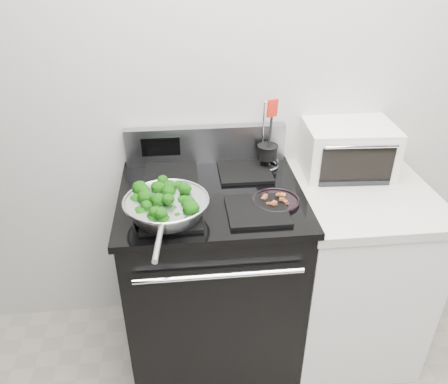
{
  "coord_description": "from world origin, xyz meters",
  "views": [
    {
      "loc": [
        -0.41,
        -0.2,
        1.9
      ],
      "look_at": [
        -0.25,
        1.36,
        0.98
      ],
      "focal_mm": 35.0,
      "sensor_mm": 36.0,
      "label": 1
    }
  ],
  "objects": [
    {
      "name": "back_wall",
      "position": [
        0.0,
        1.75,
        1.35
      ],
      "size": [
        4.0,
        0.02,
        2.7
      ],
      "primitive_type": "cube",
      "color": "#BAB8B1",
      "rests_on": "ground"
    },
    {
      "name": "gas_range",
      "position": [
        -0.3,
        1.41,
        0.49
      ],
      "size": [
        0.79,
        0.69,
        1.13
      ],
      "color": "black",
      "rests_on": "floor"
    },
    {
      "name": "counter",
      "position": [
        0.39,
        1.41,
        0.46
      ],
      "size": [
        0.62,
        0.68,
        0.92
      ],
      "color": "white",
      "rests_on": "floor"
    },
    {
      "name": "skillet",
      "position": [
        -0.49,
        1.24,
        1.0
      ],
      "size": [
        0.33,
        0.53,
        0.07
      ],
      "rotation": [
        0.0,
        0.0,
        -0.09
      ],
      "color": "silver",
      "rests_on": "gas_range"
    },
    {
      "name": "broccoli_pile",
      "position": [
        -0.49,
        1.24,
        1.02
      ],
      "size": [
        0.26,
        0.26,
        0.09
      ],
      "primitive_type": null,
      "color": "black",
      "rests_on": "skillet"
    },
    {
      "name": "bacon_plate",
      "position": [
        -0.04,
        1.31,
        0.97
      ],
      "size": [
        0.19,
        0.19,
        0.04
      ],
      "rotation": [
        0.0,
        0.0,
        -0.21
      ],
      "color": "black",
      "rests_on": "gas_range"
    },
    {
      "name": "utensil_holder",
      "position": [
        -0.02,
        1.63,
        1.01
      ],
      "size": [
        0.11,
        0.11,
        0.34
      ],
      "rotation": [
        0.0,
        0.0,
        0.32
      ],
      "color": "silver",
      "rests_on": "gas_range"
    },
    {
      "name": "toaster_oven",
      "position": [
        0.36,
        1.61,
        1.04
      ],
      "size": [
        0.42,
        0.33,
        0.23
      ],
      "rotation": [
        0.0,
        0.0,
        -0.05
      ],
      "color": "white",
      "rests_on": "counter"
    }
  ]
}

